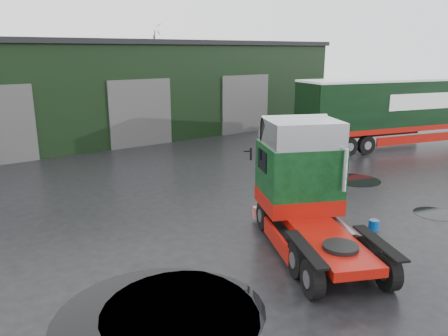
# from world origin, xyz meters

# --- Properties ---
(ground) EXTENTS (100.00, 100.00, 0.00)m
(ground) POSITION_xyz_m (0.00, 0.00, 0.00)
(ground) COLOR black
(warehouse) EXTENTS (32.40, 12.40, 6.30)m
(warehouse) POSITION_xyz_m (2.00, 20.00, 3.16)
(warehouse) COLOR black
(warehouse) RESTS_ON ground
(hero_tractor) EXTENTS (4.78, 6.43, 3.68)m
(hero_tractor) POSITION_xyz_m (-0.39, -2.48, 1.84)
(hero_tractor) COLOR black
(hero_tractor) RESTS_ON ground
(lorry_right) EXTENTS (15.78, 6.51, 4.10)m
(lorry_right) POSITION_xyz_m (14.14, 5.00, 2.05)
(lorry_right) COLOR silver
(lorry_right) RESTS_ON ground
(wash_bucket) EXTENTS (0.37, 0.37, 0.32)m
(wash_bucket) POSITION_xyz_m (2.48, -2.31, 0.16)
(wash_bucket) COLOR #063C94
(wash_bucket) RESTS_ON ground
(tree_back_b) EXTENTS (4.40, 4.40, 7.50)m
(tree_back_b) POSITION_xyz_m (10.00, 30.00, 3.75)
(tree_back_b) COLOR black
(tree_back_b) RESTS_ON ground
(puddle_0) EXTENTS (3.70, 3.70, 0.01)m
(puddle_0) POSITION_xyz_m (-4.90, -2.68, 0.00)
(puddle_0) COLOR black
(puddle_0) RESTS_ON ground
(puddle_1) EXTENTS (2.16, 2.16, 0.01)m
(puddle_1) POSITION_xyz_m (6.61, 1.62, 0.00)
(puddle_1) COLOR black
(puddle_1) RESTS_ON ground
(puddle_2) EXTENTS (4.54, 4.54, 0.01)m
(puddle_2) POSITION_xyz_m (-5.51, -2.57, 0.00)
(puddle_2) COLOR black
(puddle_2) RESTS_ON ground
(puddle_3) EXTENTS (1.44, 1.44, 0.01)m
(puddle_3) POSITION_xyz_m (5.47, -2.70, 0.00)
(puddle_3) COLOR black
(puddle_3) RESTS_ON ground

